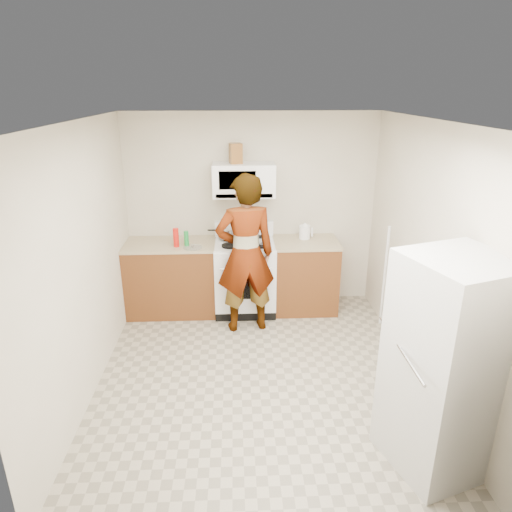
{
  "coord_description": "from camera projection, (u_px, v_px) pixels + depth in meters",
  "views": [
    {
      "loc": [
        -0.21,
        -3.95,
        2.77
      ],
      "look_at": [
        -0.0,
        0.55,
        1.09
      ],
      "focal_mm": 32.0,
      "sensor_mm": 36.0,
      "label": 1
    }
  ],
  "objects": [
    {
      "name": "floor",
      "position": [
        259.0,
        374.0,
        4.68
      ],
      "size": [
        3.6,
        3.6,
        0.0
      ],
      "primitive_type": "plane",
      "color": "gray",
      "rests_on": "ground"
    },
    {
      "name": "back_wall",
      "position": [
        251.0,
        211.0,
        5.92
      ],
      "size": [
        3.2,
        0.02,
        2.5
      ],
      "primitive_type": "cube",
      "color": "beige",
      "rests_on": "floor"
    },
    {
      "name": "right_wall",
      "position": [
        426.0,
        258.0,
        4.31
      ],
      "size": [
        0.02,
        3.6,
        2.5
      ],
      "primitive_type": "cube",
      "color": "beige",
      "rests_on": "floor"
    },
    {
      "name": "cabinet_left",
      "position": [
        172.0,
        279.0,
        5.87
      ],
      "size": [
        1.12,
        0.62,
        0.9
      ],
      "primitive_type": "cube",
      "color": "brown",
      "rests_on": "floor"
    },
    {
      "name": "counter_left",
      "position": [
        170.0,
        244.0,
        5.7
      ],
      "size": [
        1.14,
        0.64,
        0.03
      ],
      "primitive_type": "cube",
      "color": "tan",
      "rests_on": "cabinet_left"
    },
    {
      "name": "cabinet_right",
      "position": [
        305.0,
        276.0,
        5.94
      ],
      "size": [
        0.8,
        0.62,
        0.9
      ],
      "primitive_type": "cube",
      "color": "brown",
      "rests_on": "floor"
    },
    {
      "name": "counter_right",
      "position": [
        306.0,
        242.0,
        5.78
      ],
      "size": [
        0.82,
        0.64,
        0.03
      ],
      "primitive_type": "cube",
      "color": "tan",
      "rests_on": "cabinet_right"
    },
    {
      "name": "gas_range",
      "position": [
        245.0,
        275.0,
        5.89
      ],
      "size": [
        0.76,
        0.65,
        1.13
      ],
      "color": "white",
      "rests_on": "floor"
    },
    {
      "name": "microwave",
      "position": [
        244.0,
        180.0,
        5.59
      ],
      "size": [
        0.76,
        0.38,
        0.4
      ],
      "primitive_type": "cube",
      "color": "white",
      "rests_on": "back_wall"
    },
    {
      "name": "person",
      "position": [
        245.0,
        255.0,
        5.27
      ],
      "size": [
        0.76,
        0.57,
        1.9
      ],
      "primitive_type": "imported",
      "rotation": [
        0.0,
        0.0,
        3.31
      ],
      "color": "tan",
      "rests_on": "floor"
    },
    {
      "name": "fridge",
      "position": [
        447.0,
        366.0,
        3.33
      ],
      "size": [
        0.89,
        0.89,
        1.7
      ],
      "primitive_type": "cube",
      "rotation": [
        0.0,
        0.0,
        0.32
      ],
      "color": "silver",
      "rests_on": "floor"
    },
    {
      "name": "kettle",
      "position": [
        305.0,
        232.0,
        5.84
      ],
      "size": [
        0.18,
        0.18,
        0.17
      ],
      "primitive_type": "cylinder",
      "rotation": [
        0.0,
        0.0,
        0.34
      ],
      "color": "white",
      "rests_on": "counter_right"
    },
    {
      "name": "jug",
      "position": [
        236.0,
        153.0,
        5.46
      ],
      "size": [
        0.17,
        0.17,
        0.24
      ],
      "primitive_type": "cube",
      "rotation": [
        0.0,
        0.0,
        0.23
      ],
      "color": "brown",
      "rests_on": "microwave"
    },
    {
      "name": "saucepan",
      "position": [
        227.0,
        233.0,
        5.82
      ],
      "size": [
        0.25,
        0.25,
        0.12
      ],
      "primitive_type": "cylinder",
      "rotation": [
        0.0,
        0.0,
        -0.11
      ],
      "color": "#BBBBC0",
      "rests_on": "gas_range"
    },
    {
      "name": "tray",
      "position": [
        256.0,
        242.0,
        5.66
      ],
      "size": [
        0.28,
        0.22,
        0.05
      ],
      "primitive_type": "cube",
      "rotation": [
        0.0,
        0.0,
        -0.25
      ],
      "color": "white",
      "rests_on": "gas_range"
    },
    {
      "name": "bottle_spray",
      "position": [
        176.0,
        238.0,
        5.53
      ],
      "size": [
        0.08,
        0.08,
        0.23
      ],
      "primitive_type": "cylinder",
      "rotation": [
        0.0,
        0.0,
        0.22
      ],
      "color": "red",
      "rests_on": "counter_left"
    },
    {
      "name": "bottle_hot_sauce",
      "position": [
        187.0,
        239.0,
        5.63
      ],
      "size": [
        0.06,
        0.06,
        0.14
      ],
      "primitive_type": "cylinder",
      "rotation": [
        0.0,
        0.0,
        -0.41
      ],
      "color": "orange",
      "rests_on": "counter_left"
    },
    {
      "name": "bottle_green_cap",
      "position": [
        186.0,
        239.0,
        5.56
      ],
      "size": [
        0.06,
        0.06,
        0.19
      ],
      "primitive_type": "cylinder",
      "rotation": [
        0.0,
        0.0,
        -0.09
      ],
      "color": "#178031",
      "rests_on": "counter_left"
    },
    {
      "name": "pot_lid",
      "position": [
        193.0,
        247.0,
        5.53
      ],
      "size": [
        0.27,
        0.27,
        0.01
      ],
      "primitive_type": "cylinder",
      "rotation": [
        0.0,
        0.0,
        0.18
      ],
      "color": "silver",
      "rests_on": "counter_left"
    },
    {
      "name": "broom",
      "position": [
        384.0,
        278.0,
        5.32
      ],
      "size": [
        0.14,
        0.29,
        1.34
      ],
      "primitive_type": "cylinder",
      "rotation": [
        0.14,
        -0.14,
        0.41
      ],
      "color": "silver",
      "rests_on": "floor"
    }
  ]
}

